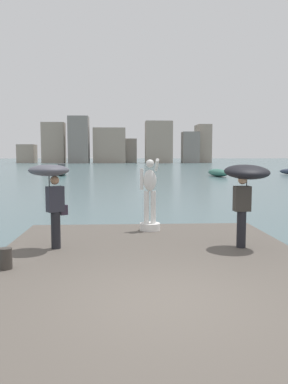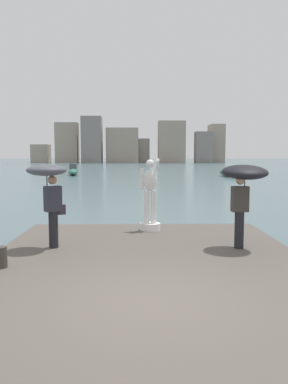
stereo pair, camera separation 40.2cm
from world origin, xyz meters
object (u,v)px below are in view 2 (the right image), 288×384
object	(u,v)px
statue_white_figure	(150,201)
onlooker_left	(49,183)
onlooker_right	(244,181)
mooring_bollard	(1,257)
boat_rightward	(229,173)
boat_mid	(73,171)

from	to	relation	value
statue_white_figure	onlooker_left	bearing A→B (deg)	-138.84
statue_white_figure	onlooker_right	bearing A→B (deg)	-46.54
statue_white_figure	onlooker_left	distance (m)	3.35
onlooker_right	mooring_bollard	bearing A→B (deg)	-163.45
mooring_bollard	boat_rightward	bearing A→B (deg)	70.57
mooring_bollard	boat_rightward	distance (m)	40.86
onlooker_left	mooring_bollard	distance (m)	2.21
onlooker_right	boat_mid	size ratio (longest dim) A/B	0.43
onlooker_left	onlooker_right	bearing A→B (deg)	-1.12
statue_white_figure	boat_rightward	xyz separation A→B (m)	(10.51, 34.74, -0.81)
boat_mid	mooring_bollard	bearing A→B (deg)	-82.80
onlooker_right	boat_mid	distance (m)	41.86
onlooker_left	boat_rightward	bearing A→B (deg)	70.62
onlooker_right	boat_rightward	world-z (taller)	onlooker_right
onlooker_left	boat_rightward	distance (m)	39.14
boat_rightward	boat_mid	bearing A→B (deg)	169.50
onlooker_left	mooring_bollard	size ratio (longest dim) A/B	4.81
boat_rightward	mooring_bollard	bearing A→B (deg)	-109.43
onlooker_left	boat_mid	xyz separation A→B (m)	(-5.92, 40.40, -1.41)
onlooker_left	statue_white_figure	bearing A→B (deg)	41.16
onlooker_right	boat_mid	bearing A→B (deg)	104.56
statue_white_figure	onlooker_left	size ratio (longest dim) A/B	1.06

